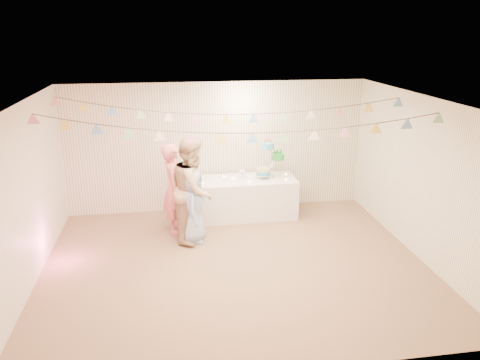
{
  "coord_description": "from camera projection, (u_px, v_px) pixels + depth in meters",
  "views": [
    {
      "loc": [
        -0.96,
        -6.57,
        3.61
      ],
      "look_at": [
        0.2,
        0.8,
        1.15
      ],
      "focal_mm": 35.0,
      "sensor_mm": 36.0,
      "label": 1
    }
  ],
  "objects": [
    {
      "name": "left_wall",
      "position": [
        25.0,
        198.0,
        6.59
      ],
      "size": [
        5.0,
        5.0,
        0.0
      ],
      "primitive_type": "plane",
      "color": "white",
      "rests_on": "ground"
    },
    {
      "name": "tealight_3",
      "position": [
        258.0,
        174.0,
        9.37
      ],
      "size": [
        0.04,
        0.04,
        0.03
      ],
      "primitive_type": "cylinder",
      "color": "#FFD88C",
      "rests_on": "table"
    },
    {
      "name": "person_adult_b",
      "position": [
        193.0,
        189.0,
        8.1
      ],
      "size": [
        0.92,
        1.05,
        1.84
      ],
      "primitive_type": "imported",
      "rotation": [
        0.0,
        0.0,
        1.29
      ],
      "color": "tan",
      "rests_on": "floor"
    },
    {
      "name": "tealight_5",
      "position": [
        286.0,
        174.0,
        9.38
      ],
      "size": [
        0.04,
        0.04,
        0.03
      ],
      "primitive_type": "cylinder",
      "color": "#FFD88C",
      "rests_on": "table"
    },
    {
      "name": "tealight_6",
      "position": [
        233.0,
        178.0,
        9.14
      ],
      "size": [
        0.04,
        0.04,
        0.03
      ],
      "primitive_type": "cylinder",
      "color": "#FFD88C",
      "rests_on": "table"
    },
    {
      "name": "person_adult_a",
      "position": [
        174.0,
        189.0,
        8.4
      ],
      "size": [
        0.4,
        0.61,
        1.67
      ],
      "primitive_type": "imported",
      "rotation": [
        0.0,
        0.0,
        1.57
      ],
      "color": "#DE7474",
      "rests_on": "floor"
    },
    {
      "name": "person_child",
      "position": [
        193.0,
        207.0,
        8.07
      ],
      "size": [
        0.5,
        0.69,
        1.3
      ],
      "primitive_type": "imported",
      "rotation": [
        0.0,
        0.0,
        1.43
      ],
      "color": "#94AAD2",
      "rests_on": "floor"
    },
    {
      "name": "tealight_1",
      "position": [
        224.0,
        176.0,
        9.23
      ],
      "size": [
        0.04,
        0.04,
        0.03
      ],
      "primitive_type": "cylinder",
      "color": "#FFD88C",
      "rests_on": "table"
    },
    {
      "name": "ceiling",
      "position": [
        235.0,
        101.0,
        6.63
      ],
      "size": [
        6.0,
        6.0,
        0.0
      ],
      "primitive_type": "plane",
      "color": "white",
      "rests_on": "ground"
    },
    {
      "name": "platter",
      "position": [
        212.0,
        182.0,
        8.98
      ],
      "size": [
        0.38,
        0.38,
        0.02
      ],
      "primitive_type": "cylinder",
      "color": "white",
      "rests_on": "table"
    },
    {
      "name": "cake_bottom",
      "position": [
        263.0,
        175.0,
        9.15
      ],
      "size": [
        0.31,
        0.31,
        0.15
      ],
      "primitive_type": null,
      "color": "#289DBE",
      "rests_on": "cake_stand"
    },
    {
      "name": "posy",
      "position": [
        242.0,
        175.0,
        9.14
      ],
      "size": [
        0.15,
        0.15,
        0.17
      ],
      "primitive_type": null,
      "color": "white",
      "rests_on": "table"
    },
    {
      "name": "back_wall",
      "position": [
        217.0,
        147.0,
        9.38
      ],
      "size": [
        6.0,
        6.0,
        0.0
      ],
      "primitive_type": "plane",
      "color": "white",
      "rests_on": "ground"
    },
    {
      "name": "bunting_back",
      "position": [
        225.0,
        106.0,
        7.74
      ],
      "size": [
        5.6,
        1.1,
        0.4
      ],
      "primitive_type": null,
      "color": "pink",
      "rests_on": "ceiling"
    },
    {
      "name": "bunting_front",
      "position": [
        237.0,
        123.0,
        6.53
      ],
      "size": [
        5.6,
        0.9,
        0.36
      ],
      "primitive_type": null,
      "color": "#72A5E5",
      "rests_on": "ceiling"
    },
    {
      "name": "table",
      "position": [
        243.0,
        198.0,
        9.24
      ],
      "size": [
        2.07,
        0.83,
        0.77
      ],
      "primitive_type": "cube",
      "color": "white",
      "rests_on": "floor"
    },
    {
      "name": "tealight_4",
      "position": [
        286.0,
        179.0,
        9.06
      ],
      "size": [
        0.04,
        0.04,
        0.03
      ],
      "primitive_type": "cylinder",
      "color": "#FFD88C",
      "rests_on": "table"
    },
    {
      "name": "cake_middle",
      "position": [
        278.0,
        159.0,
        9.25
      ],
      "size": [
        0.27,
        0.27,
        0.22
      ],
      "primitive_type": null,
      "color": "green",
      "rests_on": "cake_stand"
    },
    {
      "name": "cake_stand",
      "position": [
        270.0,
        161.0,
        9.14
      ],
      "size": [
        0.65,
        0.38,
        0.73
      ],
      "primitive_type": null,
      "color": "silver",
      "rests_on": "table"
    },
    {
      "name": "cake_top_tier",
      "position": [
        268.0,
        148.0,
        9.02
      ],
      "size": [
        0.25,
        0.25,
        0.19
      ],
      "primitive_type": null,
      "color": "#47B2E0",
      "rests_on": "cake_stand"
    },
    {
      "name": "right_wall",
      "position": [
        420.0,
        178.0,
        7.48
      ],
      "size": [
        5.0,
        5.0,
        0.0
      ],
      "primitive_type": "plane",
      "color": "white",
      "rests_on": "ground"
    },
    {
      "name": "front_wall",
      "position": [
        272.0,
        268.0,
        4.69
      ],
      "size": [
        6.0,
        6.0,
        0.0
      ],
      "primitive_type": "plane",
      "color": "white",
      "rests_on": "ground"
    },
    {
      "name": "floor",
      "position": [
        235.0,
        265.0,
        7.44
      ],
      "size": [
        6.0,
        6.0,
        0.0
      ],
      "primitive_type": "plane",
      "color": "brown",
      "rests_on": "ground"
    },
    {
      "name": "tealight_2",
      "position": [
        250.0,
        182.0,
        8.92
      ],
      "size": [
        0.04,
        0.04,
        0.03
      ],
      "primitive_type": "cylinder",
      "color": "#FFD88C",
      "rests_on": "table"
    },
    {
      "name": "tealight_0",
      "position": [
        202.0,
        183.0,
        8.85
      ],
      "size": [
        0.04,
        0.04,
        0.03
      ],
      "primitive_type": "cylinder",
      "color": "#FFD88C",
      "rests_on": "table"
    }
  ]
}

